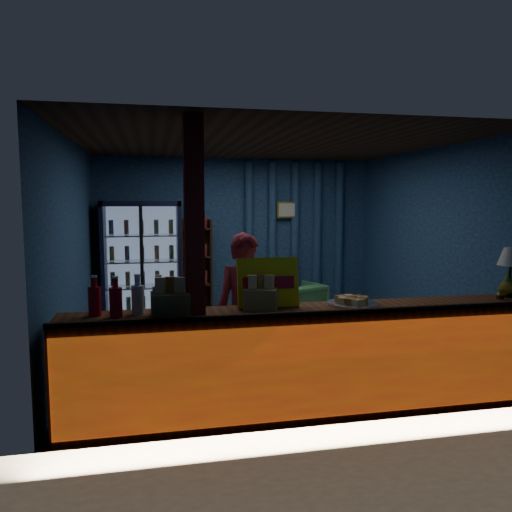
{
  "coord_description": "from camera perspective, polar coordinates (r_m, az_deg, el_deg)",
  "views": [
    {
      "loc": [
        -1.4,
        -6.05,
        1.89
      ],
      "look_at": [
        -0.17,
        -0.2,
        1.24
      ],
      "focal_mm": 35.0,
      "sensor_mm": 36.0,
      "label": 1
    }
  ],
  "objects": [
    {
      "name": "ground",
      "position": [
        6.49,
        1.13,
        -10.71
      ],
      "size": [
        4.6,
        4.6,
        0.0
      ],
      "primitive_type": "plane",
      "color": "#515154",
      "rests_on": "ground"
    },
    {
      "name": "room_walls",
      "position": [
        6.21,
        1.16,
        3.27
      ],
      "size": [
        4.6,
        4.6,
        4.6
      ],
      "color": "navy",
      "rests_on": "ground"
    },
    {
      "name": "counter",
      "position": [
        4.59,
        6.61,
        -11.77
      ],
      "size": [
        4.4,
        0.57,
        0.99
      ],
      "color": "brown",
      "rests_on": "ground"
    },
    {
      "name": "support_post",
      "position": [
        4.2,
        -7.01,
        -1.91
      ],
      "size": [
        0.16,
        0.16,
        2.6
      ],
      "primitive_type": "cube",
      "color": "maroon",
      "rests_on": "ground"
    },
    {
      "name": "beverage_cooler",
      "position": [
        8.02,
        -12.86,
        -0.77
      ],
      "size": [
        1.2,
        0.62,
        1.9
      ],
      "color": "black",
      "rests_on": "ground"
    },
    {
      "name": "bottle_shelf",
      "position": [
        8.21,
        -6.88,
        -1.48
      ],
      "size": [
        0.5,
        0.28,
        1.6
      ],
      "color": "#3A1C12",
      "rests_on": "ground"
    },
    {
      "name": "curtain_folds",
      "position": [
        8.55,
        4.46,
        2.26
      ],
      "size": [
        1.74,
        0.14,
        2.5
      ],
      "color": "navy",
      "rests_on": "room_walls"
    },
    {
      "name": "framed_picture",
      "position": [
        8.45,
        3.59,
        5.28
      ],
      "size": [
        0.36,
        0.04,
        0.28
      ],
      "color": "gold",
      "rests_on": "room_walls"
    },
    {
      "name": "shopkeeper",
      "position": [
        4.88,
        -1.24,
        -6.72
      ],
      "size": [
        0.66,
        0.52,
        1.6
      ],
      "primitive_type": "imported",
      "rotation": [
        0.0,
        0.0,
        -0.27
      ],
      "color": "#98293A",
      "rests_on": "ground"
    },
    {
      "name": "green_chair",
      "position": [
        7.93,
        5.02,
        -5.31
      ],
      "size": [
        0.85,
        0.87,
        0.61
      ],
      "primitive_type": "imported",
      "rotation": [
        0.0,
        0.0,
        3.51
      ],
      "color": "#4F9E5A",
      "rests_on": "ground"
    },
    {
      "name": "side_table",
      "position": [
        7.81,
        0.22,
        -5.93
      ],
      "size": [
        0.61,
        0.51,
        0.58
      ],
      "color": "#3A1C12",
      "rests_on": "ground"
    },
    {
      "name": "yellow_sign",
      "position": [
        4.45,
        1.4,
        -3.06
      ],
      "size": [
        0.56,
        0.12,
        0.44
      ],
      "color": "yellow",
      "rests_on": "counter"
    },
    {
      "name": "soda_bottles",
      "position": [
        4.28,
        -14.54,
        -4.81
      ],
      "size": [
        0.63,
        0.18,
        0.34
      ],
      "color": "#AF0B1B",
      "rests_on": "counter"
    },
    {
      "name": "snack_box_left",
      "position": [
        4.18,
        -9.78,
        -5.27
      ],
      "size": [
        0.32,
        0.27,
        0.33
      ],
      "color": "#978149",
      "rests_on": "counter"
    },
    {
      "name": "snack_box_centre",
      "position": [
        4.4,
        0.58,
        -4.69
      ],
      "size": [
        0.35,
        0.32,
        0.3
      ],
      "color": "#978149",
      "rests_on": "counter"
    },
    {
      "name": "pastry_tray",
      "position": [
        4.66,
        11.03,
        -5.22
      ],
      "size": [
        0.48,
        0.48,
        0.08
      ],
      "color": "silver",
      "rests_on": "counter"
    },
    {
      "name": "table_lamp",
      "position": [
        5.49,
        27.13,
        -0.26
      ],
      "size": [
        0.25,
        0.25,
        0.49
      ],
      "color": "black",
      "rests_on": "counter"
    },
    {
      "name": "pineapple",
      "position": [
        5.54,
        26.85,
        -3.05
      ],
      "size": [
        0.16,
        0.16,
        0.27
      ],
      "color": "olive",
      "rests_on": "counter"
    }
  ]
}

